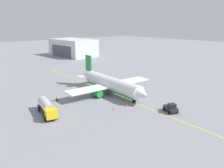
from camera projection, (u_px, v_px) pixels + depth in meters
ground_plane at (112, 94)px, 67.58m from camera, size 400.00×400.00×0.00m
airplane at (111, 84)px, 67.18m from camera, size 29.82×28.10×9.94m
fuel_tanker at (47, 107)px, 52.23m from camera, size 10.44×4.72×3.15m
pushback_tug at (171, 108)px, 53.78m from camera, size 4.11×3.53×2.20m
refueling_worker at (57, 98)px, 61.18m from camera, size 0.62×0.62×1.71m
safety_cone_nose at (113, 109)px, 55.33m from camera, size 0.50×0.50×0.55m
safety_cone_wingtip at (126, 105)px, 57.40m from camera, size 0.56×0.56×0.62m
distant_hangar at (73, 47)px, 140.61m from camera, size 29.19×18.67×10.12m
taxi_line_marking at (112, 94)px, 67.57m from camera, size 86.59×6.15×0.01m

